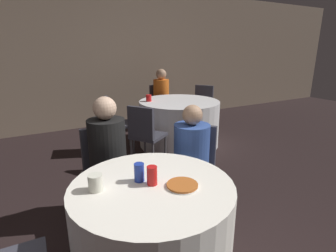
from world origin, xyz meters
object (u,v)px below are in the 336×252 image
object	(u,v)px
chair_near_northeast	(194,161)
soda_can_blue	(139,172)
chair_far_northeast	(202,103)
pizza_plate_near	(182,185)
soda_can_red	(152,176)
chair_far_southwest	(145,131)
chair_far_west	(114,119)
person_orange_shirt	(162,100)
table_near	(153,234)
chair_near_north	(106,164)
person_blue_shirt	(189,165)
table_far	(179,123)
person_black_shirt	(111,163)
chair_far_north	(160,102)

from	to	relation	value
chair_near_northeast	soda_can_blue	xyz separation A→B (m)	(-0.78, -0.51, 0.28)
chair_far_northeast	chair_near_northeast	bearing A→B (deg)	109.30
chair_far_northeast	pizza_plate_near	world-z (taller)	chair_far_northeast
chair_far_northeast	soda_can_red	xyz separation A→B (m)	(-2.49, -2.89, 0.28)
chair_far_southwest	soda_can_blue	size ratio (longest dim) A/B	7.18
chair_far_west	person_orange_shirt	distance (m)	1.40
table_near	soda_can_red	world-z (taller)	soda_can_red
chair_far_northeast	person_orange_shirt	world-z (taller)	person_orange_shirt
table_near	chair_far_west	size ratio (longest dim) A/B	1.20
pizza_plate_near	chair_near_north	bearing A→B (deg)	101.00
person_blue_shirt	chair_near_northeast	bearing A→B (deg)	-90.00
chair_near_northeast	pizza_plate_near	distance (m)	0.94
chair_near_north	soda_can_blue	bearing A→B (deg)	86.72
table_far	person_orange_shirt	distance (m)	0.94
table_near	person_blue_shirt	bearing A→B (deg)	39.05
table_near	chair_far_northeast	xyz separation A→B (m)	(2.49, 2.89, 0.16)
chair_near_north	pizza_plate_near	bearing A→B (deg)	97.89
person_orange_shirt	person_blue_shirt	size ratio (longest dim) A/B	1.09
pizza_plate_near	soda_can_blue	distance (m)	0.29
person_black_shirt	soda_can_red	distance (m)	0.81
chair_near_north	chair_far_west	xyz separation A→B (m)	(0.58, 1.56, 0.00)
chair_far_northeast	person_blue_shirt	bearing A→B (deg)	108.58
person_black_shirt	pizza_plate_near	bearing A→B (deg)	99.24
person_black_shirt	soda_can_red	xyz separation A→B (m)	(0.04, -0.78, 0.21)
table_far	person_blue_shirt	size ratio (longest dim) A/B	1.21
person_black_shirt	soda_can_blue	distance (m)	0.73
person_black_shirt	soda_can_blue	bearing A→B (deg)	85.97
chair_near_northeast	pizza_plate_near	xyz separation A→B (m)	(-0.57, -0.71, 0.23)
table_near	person_blue_shirt	xyz separation A→B (m)	(0.60, 0.49, 0.18)
soda_can_blue	soda_can_red	xyz separation A→B (m)	(0.05, -0.08, 0.00)
chair_near_north	person_blue_shirt	distance (m)	0.79
chair_near_north	person_black_shirt	world-z (taller)	person_black_shirt
person_black_shirt	pizza_plate_near	world-z (taller)	person_black_shirt
chair_near_northeast	person_black_shirt	world-z (taller)	person_black_shirt
person_blue_shirt	soda_can_red	distance (m)	0.81
chair_near_northeast	chair_far_north	size ratio (longest dim) A/B	1.00
chair_far_northeast	table_far	bearing A→B (deg)	90.00
chair_far_northeast	chair_far_west	xyz separation A→B (m)	(-1.96, -0.39, 0.00)
table_near	pizza_plate_near	world-z (taller)	pizza_plate_near
chair_near_northeast	chair_far_northeast	bearing A→B (deg)	-76.52
chair_far_southwest	person_orange_shirt	size ratio (longest dim) A/B	0.73
chair_near_north	chair_far_southwest	xyz separation A→B (m)	(0.74, 0.76, 0.00)
chair_far_northeast	person_orange_shirt	bearing A→B (deg)	34.13
table_far	person_orange_shirt	xyz separation A→B (m)	(0.15, 0.90, 0.23)
chair_far_north	soda_can_blue	distance (m)	3.76
chair_far_west	person_orange_shirt	size ratio (longest dim) A/B	0.73
table_far	chair_far_southwest	distance (m)	1.09
chair_far_west	pizza_plate_near	xyz separation A→B (m)	(-0.38, -2.61, 0.23)
chair_far_southwest	pizza_plate_near	size ratio (longest dim) A/B	4.25
table_far	chair_far_southwest	bearing A→B (deg)	-146.23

